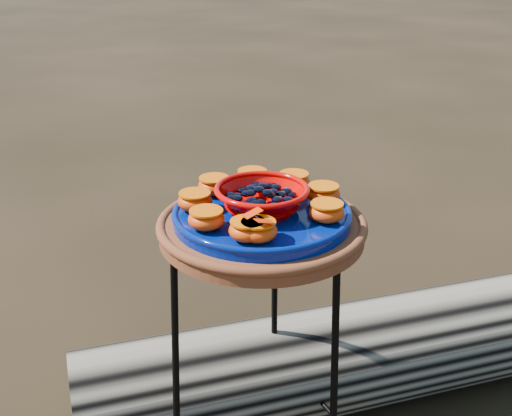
% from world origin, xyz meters
% --- Properties ---
extents(plant_stand, '(0.44, 0.44, 0.70)m').
position_xyz_m(plant_stand, '(0.00, 0.00, 0.35)').
color(plant_stand, black).
rests_on(plant_stand, ground).
extents(terracotta_saucer, '(0.44, 0.44, 0.04)m').
position_xyz_m(terracotta_saucer, '(0.00, 0.00, 0.72)').
color(terracotta_saucer, '#58280F').
rests_on(terracotta_saucer, plant_stand).
extents(cobalt_plate, '(0.38, 0.38, 0.03)m').
position_xyz_m(cobalt_plate, '(0.00, 0.00, 0.75)').
color(cobalt_plate, '#000A3A').
rests_on(cobalt_plate, terracotta_saucer).
extents(red_bowl, '(0.19, 0.19, 0.05)m').
position_xyz_m(red_bowl, '(0.00, 0.00, 0.79)').
color(red_bowl, '#C30200').
rests_on(red_bowl, cobalt_plate).
extents(glass_gems, '(0.15, 0.15, 0.03)m').
position_xyz_m(glass_gems, '(0.00, 0.00, 0.83)').
color(glass_gems, black).
rests_on(glass_gems, red_bowl).
extents(orange_half_0, '(0.07, 0.07, 0.04)m').
position_xyz_m(orange_half_0, '(0.02, -0.14, 0.78)').
color(orange_half_0, '#CB3800').
rests_on(orange_half_0, cobalt_plate).
extents(orange_half_1, '(0.07, 0.07, 0.04)m').
position_xyz_m(orange_half_1, '(0.14, -0.03, 0.78)').
color(orange_half_1, '#CB3800').
rests_on(orange_half_1, cobalt_plate).
extents(orange_half_2, '(0.07, 0.07, 0.04)m').
position_xyz_m(orange_half_2, '(0.12, 0.07, 0.78)').
color(orange_half_2, '#CB3800').
rests_on(orange_half_2, cobalt_plate).
extents(orange_half_3, '(0.07, 0.07, 0.04)m').
position_xyz_m(orange_half_3, '(0.05, 0.13, 0.78)').
color(orange_half_3, '#CB3800').
rests_on(orange_half_3, cobalt_plate).
extents(orange_half_4, '(0.07, 0.07, 0.04)m').
position_xyz_m(orange_half_4, '(-0.05, 0.13, 0.78)').
color(orange_half_4, '#CB3800').
rests_on(orange_half_4, cobalt_plate).
extents(orange_half_5, '(0.07, 0.07, 0.04)m').
position_xyz_m(orange_half_5, '(-0.12, 0.07, 0.78)').
color(orange_half_5, '#CB3800').
rests_on(orange_half_5, cobalt_plate).
extents(orange_half_6, '(0.07, 0.07, 0.04)m').
position_xyz_m(orange_half_6, '(-0.14, -0.02, 0.78)').
color(orange_half_6, '#CB3800').
rests_on(orange_half_6, cobalt_plate).
extents(orange_half_7, '(0.07, 0.07, 0.04)m').
position_xyz_m(orange_half_7, '(-0.09, -0.11, 0.78)').
color(orange_half_7, '#CB3800').
rests_on(orange_half_7, cobalt_plate).
extents(orange_half_8, '(0.07, 0.07, 0.04)m').
position_xyz_m(orange_half_8, '(-0.00, -0.14, 0.78)').
color(orange_half_8, '#CB3800').
rests_on(orange_half_8, cobalt_plate).
extents(butterfly, '(0.09, 0.09, 0.01)m').
position_xyz_m(butterfly, '(0.02, -0.14, 0.81)').
color(butterfly, red).
rests_on(butterfly, orange_half_0).
extents(driftwood_log, '(1.69, 1.18, 0.32)m').
position_xyz_m(driftwood_log, '(0.25, 0.37, 0.16)').
color(driftwood_log, black).
rests_on(driftwood_log, ground).
extents(foliage_left, '(0.25, 0.25, 0.12)m').
position_xyz_m(foliage_left, '(-0.44, 0.19, 0.06)').
color(foliage_left, '#1B671C').
rests_on(foliage_left, ground).
extents(foliage_back, '(0.27, 0.27, 0.14)m').
position_xyz_m(foliage_back, '(-0.08, 0.46, 0.07)').
color(foliage_back, '#1B671C').
rests_on(foliage_back, ground).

